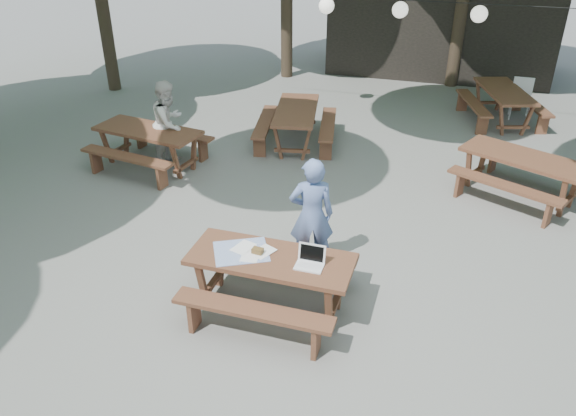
# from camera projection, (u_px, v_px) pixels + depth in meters

# --- Properties ---
(ground) EXTENTS (80.00, 80.00, 0.00)m
(ground) POSITION_uv_depth(u_px,v_px,m) (342.00, 261.00, 7.98)
(ground) COLOR #64635F
(ground) RESTS_ON ground
(pavilion) EXTENTS (6.00, 3.00, 2.80)m
(pavilion) POSITION_uv_depth(u_px,v_px,m) (442.00, 20.00, 15.89)
(pavilion) COLOR black
(pavilion) RESTS_ON ground
(main_picnic_table) EXTENTS (2.00, 1.58, 0.75)m
(main_picnic_table) POSITION_uv_depth(u_px,v_px,m) (271.00, 281.00, 6.92)
(main_picnic_table) COLOR #4E2D1B
(main_picnic_table) RESTS_ON ground
(picnic_table_nw) EXTENTS (2.12, 1.85, 0.75)m
(picnic_table_nw) POSITION_uv_depth(u_px,v_px,m) (150.00, 147.00, 10.55)
(picnic_table_nw) COLOR #4E2D1B
(picnic_table_nw) RESTS_ON ground
(picnic_table_ne) EXTENTS (2.39, 2.23, 0.75)m
(picnic_table_ne) POSITION_uv_depth(u_px,v_px,m) (520.00, 176.00, 9.49)
(picnic_table_ne) COLOR #4E2D1B
(picnic_table_ne) RESTS_ON ground
(picnic_table_far_w) EXTENTS (1.92, 2.17, 0.75)m
(picnic_table_far_w) POSITION_uv_depth(u_px,v_px,m) (296.00, 126.00, 11.51)
(picnic_table_far_w) COLOR #4E2D1B
(picnic_table_far_w) RESTS_ON ground
(picnic_table_far_e) EXTENTS (2.09, 2.29, 0.75)m
(picnic_table_far_e) POSITION_uv_depth(u_px,v_px,m) (502.00, 105.00, 12.60)
(picnic_table_far_e) COLOR #4E2D1B
(picnic_table_far_e) RESTS_ON ground
(woman) EXTENTS (0.70, 0.58, 1.64)m
(woman) POSITION_uv_depth(u_px,v_px,m) (312.00, 215.00, 7.47)
(woman) COLOR #657EB8
(woman) RESTS_ON ground
(second_person) EXTENTS (0.63, 0.80, 1.61)m
(second_person) POSITION_uv_depth(u_px,v_px,m) (169.00, 123.00, 10.48)
(second_person) COLOR silver
(second_person) RESTS_ON ground
(plastic_chair) EXTENTS (0.45, 0.45, 0.90)m
(plastic_chair) POSITION_uv_depth(u_px,v_px,m) (519.00, 107.00, 12.89)
(plastic_chair) COLOR white
(plastic_chair) RESTS_ON ground
(laptop) EXTENTS (0.33, 0.26, 0.24)m
(laptop) POSITION_uv_depth(u_px,v_px,m) (310.00, 260.00, 6.58)
(laptop) COLOR white
(laptop) RESTS_ON main_picnic_table
(tabletop_clutter) EXTENTS (0.83, 0.79, 0.08)m
(tabletop_clutter) POSITION_uv_depth(u_px,v_px,m) (245.00, 251.00, 6.83)
(tabletop_clutter) COLOR #3359AF
(tabletop_clutter) RESTS_ON main_picnic_table
(paper_lanterns) EXTENTS (9.00, 0.34, 0.38)m
(paper_lanterns) POSITION_uv_depth(u_px,v_px,m) (401.00, 10.00, 11.83)
(paper_lanterns) COLOR black
(paper_lanterns) RESTS_ON ground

